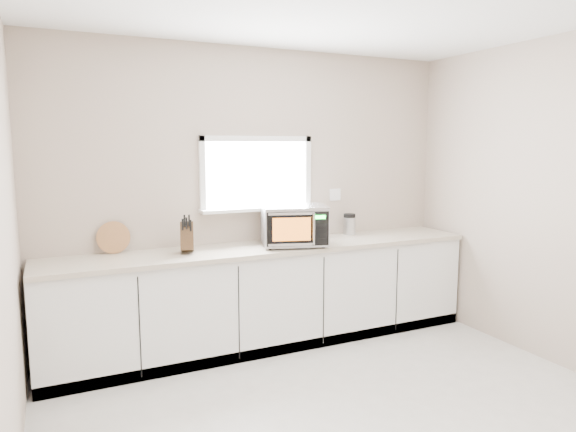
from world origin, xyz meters
TOP-DOWN VIEW (x-y plane):
  - back_wall at (0.00, 2.00)m, footprint 4.00×0.17m
  - cabinets at (0.00, 1.70)m, footprint 3.92×0.60m
  - countertop at (0.00, 1.69)m, footprint 3.92×0.64m
  - microwave at (0.21, 1.61)m, footprint 0.66×0.57m
  - knife_block at (-0.74, 1.71)m, footprint 0.16×0.25m
  - cutting_board at (-1.30, 1.94)m, footprint 0.27×0.06m
  - coffee_grinder at (0.96, 1.89)m, footprint 0.12×0.12m

SIDE VIEW (x-z plane):
  - cabinets at x=0.00m, z-range 0.00..0.88m
  - countertop at x=0.00m, z-range 0.88..0.92m
  - coffee_grinder at x=0.96m, z-range 0.92..1.13m
  - cutting_board at x=-1.30m, z-range 0.92..1.19m
  - knife_block at x=-0.74m, z-range 0.90..1.23m
  - microwave at x=0.21m, z-range 0.93..1.29m
  - back_wall at x=0.00m, z-range 0.01..2.71m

